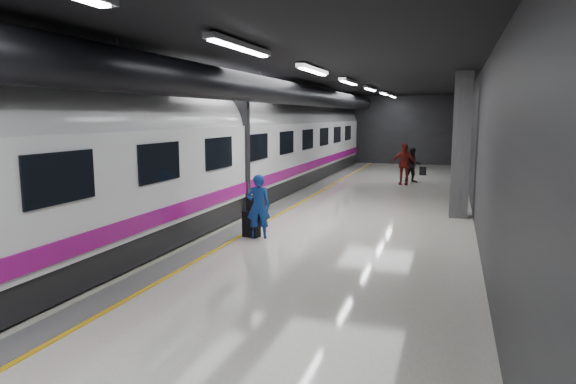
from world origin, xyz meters
The scene contains 9 objects.
ground centered at (0.00, 0.00, 0.00)m, with size 40.00×40.00×0.00m, color silver.
platform_hall centered at (-0.29, 0.96, 3.54)m, with size 10.02×40.02×4.51m.
train centered at (-3.25, 0.00, 2.07)m, with size 3.05×38.00×4.05m.
traveler_main centered at (-0.42, -2.58, 0.84)m, with size 0.61×0.40×1.68m, color #1749B1.
suitcase_main centered at (-0.65, -2.50, 0.34)m, with size 0.42×0.27×0.69m, color black.
shoulder_bag centered at (-0.66, -2.47, 0.87)m, with size 0.27×0.14×0.35m, color black.
traveler_far_a centered at (2.52, 10.38, 0.84)m, with size 0.81×0.63×1.67m, color black.
traveler_far_b centered at (2.17, 9.37, 0.96)m, with size 1.13×0.47×1.92m, color maroon.
suitcase_far centered at (2.81, 13.61, 0.23)m, with size 0.31×0.20×0.45m, color black.
Camera 1 is at (4.31, -14.77, 3.15)m, focal length 32.00 mm.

